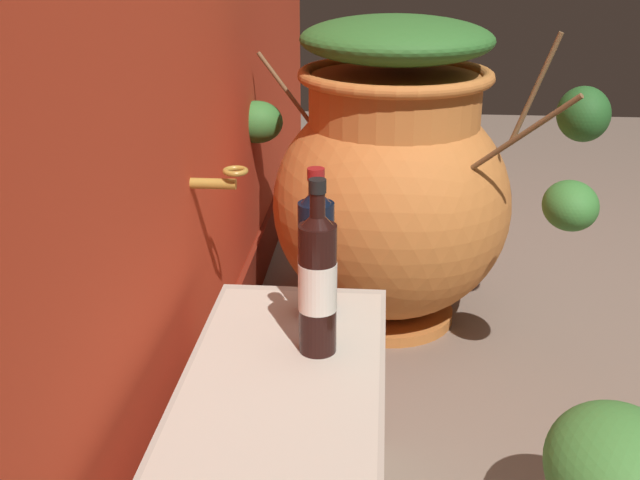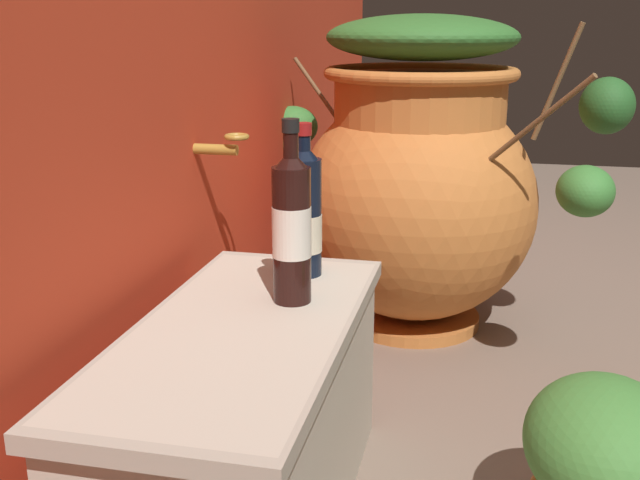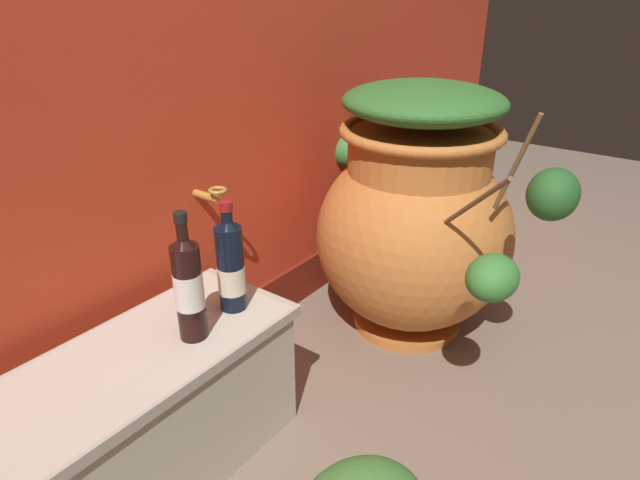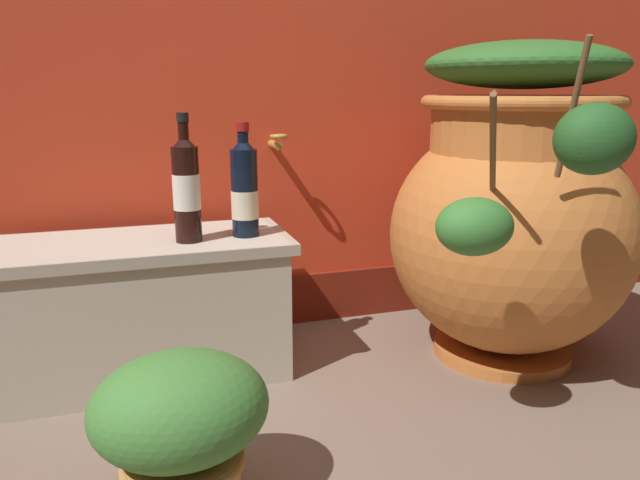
# 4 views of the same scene
# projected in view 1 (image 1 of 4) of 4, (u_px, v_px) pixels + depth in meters

# --- Properties ---
(terracotta_urn) EXTENTS (0.83, 1.06, 0.92)m
(terracotta_urn) POSITION_uv_depth(u_px,v_px,m) (393.00, 180.00, 2.28)
(terracotta_urn) COLOR #C17033
(terracotta_urn) RESTS_ON ground_plane
(stone_ledge) EXTENTS (0.82, 0.36, 0.39)m
(stone_ledge) POSITION_uv_depth(u_px,v_px,m) (282.00, 472.00, 1.42)
(stone_ledge) COLOR beige
(stone_ledge) RESTS_ON ground_plane
(wine_bottle_left) EXTENTS (0.07, 0.07, 0.34)m
(wine_bottle_left) POSITION_uv_depth(u_px,v_px,m) (318.00, 278.00, 1.42)
(wine_bottle_left) COLOR black
(wine_bottle_left) RESTS_ON stone_ledge
(wine_bottle_middle) EXTENTS (0.08, 0.08, 0.31)m
(wine_bottle_middle) POSITION_uv_depth(u_px,v_px,m) (316.00, 252.00, 1.57)
(wine_bottle_middle) COLOR black
(wine_bottle_middle) RESTS_ON stone_ledge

